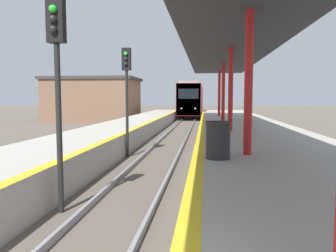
{
  "coord_description": "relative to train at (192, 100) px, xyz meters",
  "views": [
    {
      "loc": [
        1.83,
        -1.54,
        2.46
      ],
      "look_at": [
        -0.66,
        20.15,
        0.59
      ],
      "focal_mm": 35.0,
      "sensor_mm": 36.0,
      "label": 1
    }
  ],
  "objects": [
    {
      "name": "station_building",
      "position": [
        -10.11,
        -11.74,
        0.14
      ],
      "size": [
        9.58,
        6.24,
        4.62
      ],
      "color": "brown",
      "rests_on": "ground"
    },
    {
      "name": "station_canopy",
      "position": [
        2.94,
        -30.62,
        2.58
      ],
      "size": [
        4.22,
        31.08,
        3.96
      ],
      "color": "red",
      "rests_on": "platform_right"
    },
    {
      "name": "trash_bin",
      "position": [
        2.15,
        -37.52,
        -0.76
      ],
      "size": [
        0.63,
        0.63,
        0.92
      ],
      "color": "#262628",
      "rests_on": "platform_right"
    },
    {
      "name": "signal_near",
      "position": [
        -1.24,
        -39.06,
        0.96
      ],
      "size": [
        0.36,
        0.31,
        4.5
      ],
      "color": "black",
      "rests_on": "ground"
    },
    {
      "name": "signal_mid",
      "position": [
        -1.4,
        -32.37,
        0.96
      ],
      "size": [
        0.36,
        0.31,
        4.5
      ],
      "color": "black",
      "rests_on": "ground"
    },
    {
      "name": "train",
      "position": [
        0.0,
        0.0,
        0.0
      ],
      "size": [
        2.66,
        21.71,
        4.29
      ],
      "color": "black",
      "rests_on": "ground"
    }
  ]
}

